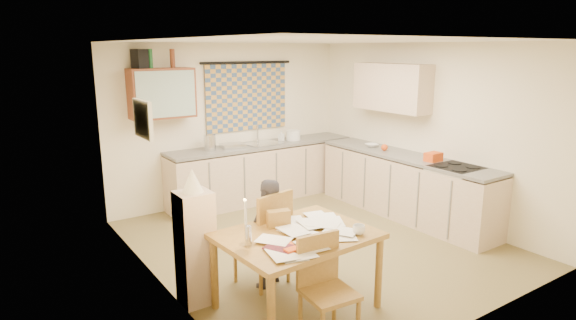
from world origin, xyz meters
TOP-DOWN VIEW (x-y plane):
  - floor at (0.00, 0.00)m, footprint 4.00×4.50m
  - ceiling at (0.00, 0.00)m, footprint 4.00×4.50m
  - wall_back at (0.00, 2.26)m, footprint 4.00×0.02m
  - wall_front at (0.00, -2.26)m, footprint 4.00×0.02m
  - wall_left at (-2.01, 0.00)m, footprint 0.02×4.50m
  - wall_right at (2.01, 0.00)m, footprint 0.02×4.50m
  - window_blind at (0.30, 2.22)m, footprint 1.45×0.03m
  - curtain_rod at (0.30, 2.20)m, footprint 1.60×0.04m
  - wall_cabinet at (-1.15, 2.08)m, footprint 0.90×0.34m
  - wall_cabinet_glass at (-1.15, 1.91)m, footprint 0.84×0.02m
  - upper_cabinet_right at (1.83, 0.55)m, footprint 0.34×1.30m
  - framed_print at (-1.97, 0.40)m, footprint 0.04×0.50m
  - print_canvas at (-1.95, 0.40)m, footprint 0.01×0.42m
  - counter_back at (0.49, 1.95)m, footprint 3.30×0.62m
  - counter_right at (1.70, 0.08)m, footprint 0.62×2.95m
  - stove at (1.70, -0.79)m, footprint 0.59×0.59m
  - sink at (0.43, 1.95)m, footprint 0.61×0.53m
  - tap at (0.43, 2.13)m, footprint 0.03×0.03m
  - dish_rack at (-0.12, 1.95)m, footprint 0.39×0.35m
  - kettle at (-0.50, 1.95)m, footprint 0.21×0.21m
  - mixing_bowl at (1.02, 1.95)m, footprint 0.28×0.28m
  - soap_bottle at (0.81, 2.00)m, footprint 0.13×0.13m
  - bowl at (1.70, 0.78)m, footprint 0.30×0.30m
  - orange_bag at (1.70, -0.40)m, footprint 0.22×0.16m
  - fruit_orange at (1.65, 0.46)m, footprint 0.10×0.10m
  - speaker at (-1.43, 2.08)m, footprint 0.21×0.23m
  - bottle_green at (-1.29, 2.08)m, footprint 0.08×0.08m
  - bottle_brown at (-0.97, 2.08)m, footprint 0.08×0.08m
  - dining_table at (-1.10, -1.15)m, footprint 1.42×1.11m
  - chair_far at (-1.10, -0.54)m, footprint 0.54×0.54m
  - chair_near at (-1.19, -1.73)m, footprint 0.44×0.44m
  - person at (-1.09, -0.61)m, footprint 0.60×0.55m
  - shelf_stand at (-1.84, -0.52)m, footprint 0.32×0.30m
  - lampshade at (-1.84, -0.52)m, footprint 0.20×0.20m
  - letter_rack at (-1.14, -0.90)m, footprint 0.24×0.16m
  - mug at (-0.64, -1.49)m, footprint 0.12×0.12m
  - magazine at (-1.51, -1.41)m, footprint 0.39×0.41m
  - book at (-1.48, -1.29)m, footprint 0.36×0.39m
  - orange_box at (-1.39, -1.48)m, footprint 0.12×0.08m
  - eyeglasses at (-0.91, -1.42)m, footprint 0.13×0.05m
  - candle_holder at (-1.61, -1.14)m, footprint 0.07×0.07m
  - candle at (-1.61, -1.10)m, footprint 0.03×0.03m
  - candle_flame at (-1.63, -1.12)m, footprint 0.02×0.02m
  - papers at (-1.00, -1.20)m, footprint 1.17×0.99m

SIDE VIEW (x-z plane):
  - floor at x=0.00m, z-range -0.02..0.00m
  - chair_near at x=-1.19m, z-range -0.17..0.73m
  - chair_far at x=-1.10m, z-range -0.19..0.83m
  - dining_table at x=-1.10m, z-range 0.00..0.75m
  - counter_right at x=1.70m, z-range -0.01..0.91m
  - counter_back at x=0.49m, z-range -0.01..0.91m
  - stove at x=1.70m, z-range 0.00..0.92m
  - shelf_stand at x=-1.84m, z-range 0.00..1.12m
  - person at x=-1.09m, z-range 0.00..1.14m
  - eyeglasses at x=-0.91m, z-range 0.75..0.77m
  - book at x=-1.48m, z-range 0.75..0.77m
  - magazine at x=-1.51m, z-range 0.75..0.77m
  - papers at x=-1.00m, z-range 0.75..0.78m
  - orange_box at x=-1.39m, z-range 0.75..0.79m
  - mug at x=-0.64m, z-range 0.75..0.84m
  - letter_rack at x=-1.14m, z-range 0.75..0.91m
  - candle_holder at x=-1.61m, z-range 0.75..0.93m
  - sink at x=0.43m, z-range 0.83..0.93m
  - bowl at x=1.70m, z-range 0.92..0.97m
  - dish_rack at x=-0.12m, z-range 0.92..0.98m
  - fruit_orange at x=1.65m, z-range 0.92..1.02m
  - orange_bag at x=1.70m, z-range 0.92..1.04m
  - mixing_bowl at x=1.02m, z-range 0.92..1.08m
  - soap_bottle at x=0.81m, z-range 0.92..1.09m
  - kettle at x=-0.50m, z-range 0.92..1.16m
  - candle at x=-1.61m, z-range 0.93..1.15m
  - tap at x=0.43m, z-range 0.92..1.20m
  - candle_flame at x=-1.63m, z-range 1.15..1.17m
  - lampshade at x=-1.84m, z-range 1.12..1.34m
  - wall_back at x=0.00m, z-range 0.00..2.50m
  - wall_front at x=0.00m, z-range 0.00..2.50m
  - wall_left at x=-2.01m, z-range 0.00..2.50m
  - wall_right at x=2.01m, z-range 0.00..2.50m
  - window_blind at x=0.30m, z-range 1.12..2.17m
  - framed_print at x=-1.97m, z-range 1.50..1.90m
  - print_canvas at x=-1.95m, z-range 1.54..1.86m
  - wall_cabinet at x=-1.15m, z-range 1.45..2.15m
  - wall_cabinet_glass at x=-1.15m, z-range 1.48..2.12m
  - upper_cabinet_right at x=1.83m, z-range 1.50..2.20m
  - curtain_rod at x=0.30m, z-range 2.18..2.22m
  - speaker at x=-1.43m, z-range 2.15..2.41m
  - bottle_green at x=-1.29m, z-range 2.15..2.41m
  - bottle_brown at x=-0.97m, z-range 2.15..2.41m
  - ceiling at x=0.00m, z-range 2.50..2.52m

